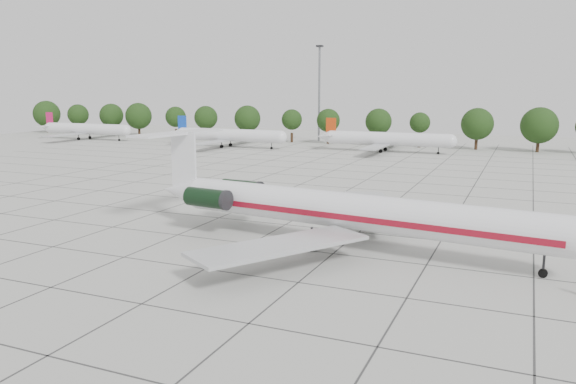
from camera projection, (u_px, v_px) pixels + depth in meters
name	position (u px, v px, depth m)	size (l,w,h in m)	color
ground	(285.00, 225.00, 58.95)	(260.00, 260.00, 0.00)	#B7B7AF
apron_joints	(332.00, 199.00, 72.51)	(170.00, 170.00, 0.02)	#383838
main_airliner	(331.00, 208.00, 50.72)	(41.36, 32.36, 9.72)	silver
bg_airliner_a	(86.00, 129.00, 156.49)	(28.24, 27.20, 7.40)	silver
bg_airliner_b	(229.00, 135.00, 135.81)	(28.24, 27.20, 7.40)	silver
bg_airliner_c	(387.00, 139.00, 125.66)	(28.24, 27.20, 7.40)	silver
tree_line	(379.00, 122.00, 139.20)	(249.86, 8.44, 10.22)	#332114
floodlight_mast	(319.00, 88.00, 151.12)	(1.60, 1.60, 25.45)	slate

